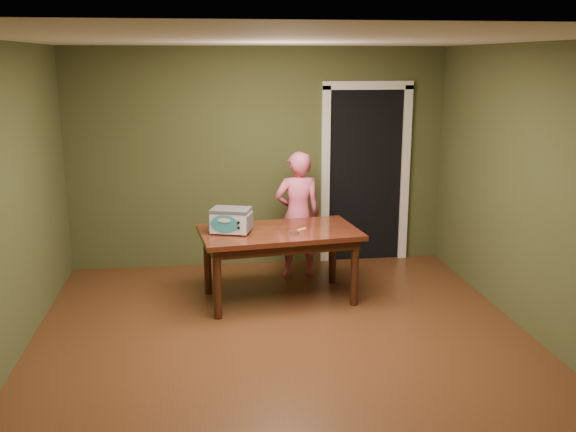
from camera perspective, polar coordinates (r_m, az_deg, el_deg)
The scene contains 8 objects.
floor at distance 5.67m, azimuth -0.14°, elevation -11.84°, with size 5.00×5.00×0.00m, color #4F2916.
room_shell at distance 5.17m, azimuth -0.15°, elevation 5.49°, with size 4.52×5.02×2.61m.
doorway at distance 8.21m, azimuth 6.36°, elevation 3.91°, with size 1.10×0.66×2.25m.
dining_table at distance 6.58m, azimuth -0.78°, elevation -2.10°, with size 1.70×1.09×0.75m.
toy_oven at distance 6.45m, azimuth -5.09°, elevation -0.32°, with size 0.46×0.37×0.25m.
baking_pan at distance 6.44m, azimuth 0.57°, elevation -1.42°, with size 0.10×0.10×0.02m.
spatula at distance 6.56m, azimuth 1.08°, elevation -1.23°, with size 0.18×0.03×0.01m, color #F9EF6C.
child at distance 7.29m, azimuth 0.88°, elevation 0.10°, with size 0.53×0.35×1.46m, color #E55E7D.
Camera 1 is at (-0.66, -5.07, 2.45)m, focal length 40.00 mm.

